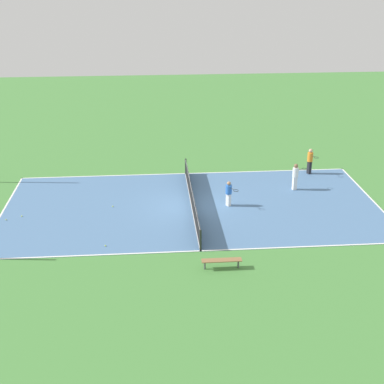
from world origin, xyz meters
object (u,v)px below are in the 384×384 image
Objects in this scene: tennis_ball_right_alley at (6,220)px; tennis_ball_far_baseline at (22,216)px; bench at (222,261)px; player_center_orange at (310,159)px; tennis_ball_near_net at (113,206)px; player_near_white at (295,175)px; tennis_ball_left_sideline at (105,246)px; tennis_net at (192,197)px; player_near_blue at (229,192)px.

tennis_ball_far_baseline is at bearing -63.64° from tennis_ball_right_alley.
player_center_orange is at bearing -122.75° from bench.
tennis_ball_right_alley is at bearing 102.65° from tennis_ball_near_net.
tennis_ball_near_net is (-4.30, 12.68, -0.96)m from player_center_orange.
player_near_white is at bearing -122.80° from bench.
bench is at bearing -114.63° from tennis_ball_left_sideline.
bench is (-6.89, -0.80, -0.17)m from tennis_net.
player_near_blue is at bearing -85.70° from tennis_ball_right_alley.
bench is 27.01× the size of tennis_ball_near_net.
bench reaches higher than tennis_ball_left_sideline.
player_near_white is at bearing -80.74° from tennis_ball_far_baseline.
player_near_white reaches higher than bench.
tennis_ball_far_baseline is 6.11m from tennis_ball_left_sideline.
bench is at bearing -44.15° from player_near_blue.
tennis_ball_near_net and tennis_ball_far_baseline have the same top height.
player_near_white is at bearing -53.87° from player_center_orange.
bench is 5.98m from tennis_ball_left_sideline.
tennis_net is at bearing -82.15° from player_center_orange.
player_center_orange reaches higher than bench.
tennis_net is at bearing -46.48° from tennis_ball_left_sideline.
bench is 12.48m from tennis_ball_right_alley.
tennis_ball_left_sideline is (2.49, 5.43, -0.34)m from bench.
player_center_orange is at bearing -71.28° from tennis_ball_near_net.
bench is 27.01× the size of tennis_ball_far_baseline.
tennis_net is 10.27m from tennis_ball_right_alley.
player_near_blue is 21.84× the size of tennis_ball_right_alley.
bench is 10.53m from player_near_white.
tennis_ball_right_alley is at bearing 58.82° from tennis_ball_left_sideline.
player_center_orange reaches higher than tennis_ball_left_sideline.
tennis_ball_left_sideline is (-3.75, -4.82, 0.00)m from tennis_ball_far_baseline.
bench is at bearing -118.05° from tennis_ball_right_alley.
tennis_ball_near_net and tennis_ball_right_alley have the same top height.
player_near_blue is at bearing -93.02° from tennis_ball_near_net.
player_near_blue is (-4.65, 6.06, -0.15)m from player_center_orange.
tennis_ball_right_alley is (5.86, 11.01, -0.34)m from bench.
bench is 27.01× the size of tennis_ball_left_sideline.
tennis_net is 152.35× the size of tennis_ball_right_alley.
tennis_ball_far_baseline is at bearing 174.05° from player_near_white.
tennis_net reaches higher than tennis_ball_near_net.
tennis_ball_far_baseline is (-0.55, 11.55, -0.81)m from player_near_blue.
bench reaches higher than tennis_ball_far_baseline.
player_near_blue is at bearing -87.27° from tennis_ball_far_baseline.
player_near_blue is 21.84× the size of tennis_ball_far_baseline.
player_center_orange reaches higher than tennis_net.
tennis_net is at bearing -86.06° from tennis_ball_far_baseline.
tennis_ball_left_sideline is at bearing -127.88° from tennis_ball_far_baseline.
tennis_ball_left_sideline is at bearing -76.32° from player_center_orange.
player_near_blue reaches higher than tennis_ball_far_baseline.
tennis_net is 5.64× the size of bench.
tennis_ball_far_baseline is at bearing 52.12° from tennis_ball_left_sideline.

